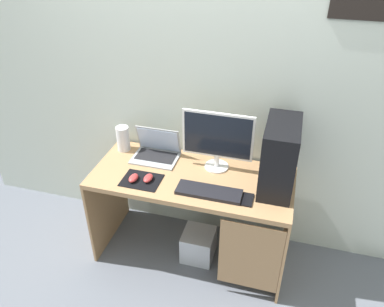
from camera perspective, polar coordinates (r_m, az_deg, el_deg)
name	(u,v)px	position (r m, az deg, el deg)	size (l,w,h in m)	color
ground_plane	(192,251)	(3.07, 0.00, -14.43)	(8.00, 8.00, 0.00)	slate
wall_back	(206,78)	(2.60, 2.15, 11.28)	(4.00, 0.05, 2.60)	beige
desk	(194,194)	(2.66, 0.31, -6.18)	(1.37, 0.61, 0.73)	#A37A51
pc_tower	(279,157)	(2.43, 13.04, -0.45)	(0.21, 0.41, 0.46)	black
monitor	(217,139)	(2.54, 3.86, 2.16)	(0.48, 0.17, 0.43)	white
laptop	(156,152)	(2.77, -5.38, 0.29)	(0.33, 0.23, 0.22)	#9EA3A8
speaker	(123,138)	(2.86, -10.34, 2.24)	(0.10, 0.10, 0.19)	silver
keyboard	(209,192)	(2.43, 2.56, -5.80)	(0.42, 0.14, 0.02)	black
mousepad	(142,180)	(2.56, -7.61, -4.01)	(0.26, 0.20, 0.01)	black
mouse_left	(148,178)	(2.54, -6.62, -3.71)	(0.06, 0.10, 0.03)	#B23333
mouse_right	(133,178)	(2.55, -8.80, -3.66)	(0.06, 0.10, 0.03)	#B23333
cell_phone	(247,200)	(2.40, 8.34, -6.91)	(0.07, 0.13, 0.01)	black
subwoofer	(198,245)	(2.95, 0.97, -13.57)	(0.23, 0.23, 0.23)	#B7BCC6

